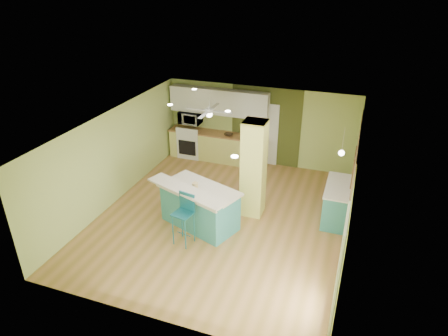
{
  "coord_description": "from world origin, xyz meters",
  "views": [
    {
      "loc": [
        2.9,
        -8.02,
        5.65
      ],
      "look_at": [
        -0.09,
        0.4,
        1.2
      ],
      "focal_mm": 32.0,
      "sensor_mm": 36.0,
      "label": 1
    }
  ],
  "objects": [
    {
      "name": "ceiling",
      "position": [
        0.0,
        0.0,
        2.5
      ],
      "size": [
        6.0,
        7.0,
        0.01
      ],
      "primitive_type": "cube",
      "color": "white",
      "rests_on": "wall_back"
    },
    {
      "name": "wall_right",
      "position": [
        3.0,
        0.0,
        1.25
      ],
      "size": [
        0.01,
        7.0,
        2.5
      ],
      "primitive_type": "cube",
      "color": "#B6CB6C",
      "rests_on": "floor"
    },
    {
      "name": "floor",
      "position": [
        0.0,
        0.0,
        -0.01
      ],
      "size": [
        6.0,
        7.0,
        0.01
      ],
      "primitive_type": "cube",
      "color": "olive",
      "rests_on": "ground"
    },
    {
      "name": "side_counter",
      "position": [
        2.7,
        0.93,
        0.47
      ],
      "size": [
        0.62,
        1.45,
        0.94
      ],
      "color": "teal",
      "rests_on": "floor"
    },
    {
      "name": "french_door",
      "position": [
        2.97,
        -2.3,
        1.05
      ],
      "size": [
        0.04,
        1.08,
        2.1
      ],
      "primitive_type": "cube",
      "color": "silver",
      "rests_on": "floor"
    },
    {
      "name": "wall_back",
      "position": [
        0.0,
        3.5,
        1.25
      ],
      "size": [
        6.0,
        0.01,
        2.5
      ],
      "primitive_type": "cube",
      "color": "#B6CB6C",
      "rests_on": "floor"
    },
    {
      "name": "stove",
      "position": [
        -2.25,
        3.19,
        0.46
      ],
      "size": [
        0.76,
        0.66,
        1.08
      ],
      "color": "white",
      "rests_on": "floor"
    },
    {
      "name": "pendant_lamp",
      "position": [
        2.65,
        0.75,
        1.88
      ],
      "size": [
        0.14,
        0.14,
        0.69
      ],
      "color": "silver",
      "rests_on": "ceiling"
    },
    {
      "name": "wall_left",
      "position": [
        -3.0,
        0.0,
        1.25
      ],
      "size": [
        0.01,
        7.0,
        2.5
      ],
      "primitive_type": "cube",
      "color": "#B6CB6C",
      "rests_on": "floor"
    },
    {
      "name": "wall_decor",
      "position": [
        2.96,
        0.8,
        1.55
      ],
      "size": [
        0.03,
        0.9,
        0.7
      ],
      "primitive_type": "cube",
      "color": "brown",
      "rests_on": "wood_panel"
    },
    {
      "name": "upper_cabinets",
      "position": [
        -1.3,
        3.32,
        1.95
      ],
      "size": [
        3.2,
        0.34,
        0.8
      ],
      "primitive_type": "cube",
      "color": "white",
      "rests_on": "wall_back"
    },
    {
      "name": "peninsula",
      "position": [
        -0.41,
        -0.48,
        0.54
      ],
      "size": [
        2.32,
        1.79,
        1.16
      ],
      "rotation": [
        0.0,
        0.0,
        -0.35
      ],
      "color": "teal",
      "rests_on": "floor"
    },
    {
      "name": "microwave",
      "position": [
        -2.25,
        3.2,
        1.35
      ],
      "size": [
        0.7,
        0.48,
        0.39
      ],
      "primitive_type": "imported",
      "color": "silver",
      "rests_on": "wall_back"
    },
    {
      "name": "interior_door",
      "position": [
        0.2,
        3.46,
        1.0
      ],
      "size": [
        0.82,
        0.05,
        2.0
      ],
      "primitive_type": "cube",
      "color": "white",
      "rests_on": "floor"
    },
    {
      "name": "canister",
      "position": [
        -0.5,
        -0.49,
        1.08
      ],
      "size": [
        0.14,
        0.14,
        0.15
      ],
      "primitive_type": "cylinder",
      "color": "gold",
      "rests_on": "peninsula"
    },
    {
      "name": "bar_stool",
      "position": [
        -0.45,
        -1.2,
        0.82
      ],
      "size": [
        0.48,
        0.48,
        1.23
      ],
      "rotation": [
        0.0,
        0.0,
        -0.2
      ],
      "color": "teal",
      "rests_on": "floor"
    },
    {
      "name": "wood_panel",
      "position": [
        2.99,
        0.6,
        1.25
      ],
      "size": [
        0.02,
        3.4,
        2.5
      ],
      "primitive_type": "cube",
      "color": "#8A6D4F",
      "rests_on": "floor"
    },
    {
      "name": "fruit_bowl",
      "position": [
        -0.9,
        3.12,
        0.97
      ],
      "size": [
        0.28,
        0.28,
        0.07
      ],
      "primitive_type": "imported",
      "rotation": [
        0.0,
        0.0,
        -0.01
      ],
      "color": "#352515",
      "rests_on": "kitchen_run"
    },
    {
      "name": "kitchen_run",
      "position": [
        -1.3,
        3.2,
        0.47
      ],
      "size": [
        3.25,
        0.63,
        0.94
      ],
      "color": "#DBDB72",
      "rests_on": "floor"
    },
    {
      "name": "olive_accent",
      "position": [
        0.2,
        3.49,
        1.25
      ],
      "size": [
        2.2,
        0.02,
        2.5
      ],
      "primitive_type": "cube",
      "color": "#475020",
      "rests_on": "floor"
    },
    {
      "name": "ceiling_fan",
      "position": [
        -1.1,
        2.0,
        2.08
      ],
      "size": [
        1.41,
        1.41,
        0.61
      ],
      "color": "silver",
      "rests_on": "ceiling"
    },
    {
      "name": "wall_front",
      "position": [
        0.0,
        -3.5,
        1.25
      ],
      "size": [
        6.0,
        0.01,
        2.5
      ],
      "primitive_type": "cube",
      "color": "#B6CB6C",
      "rests_on": "floor"
    },
    {
      "name": "column",
      "position": [
        0.65,
        0.5,
        1.25
      ],
      "size": [
        0.55,
        0.55,
        2.5
      ],
      "primitive_type": "cube",
      "color": "#DADD66",
      "rests_on": "floor"
    }
  ]
}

